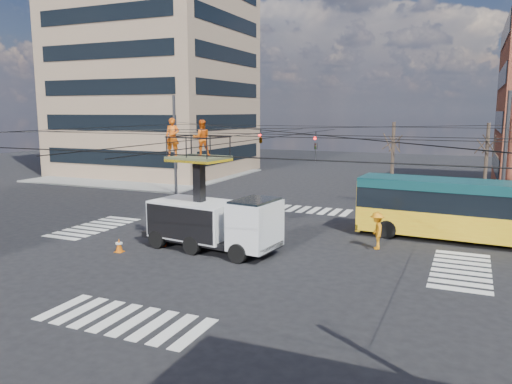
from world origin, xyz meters
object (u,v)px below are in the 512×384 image
object	(u,v)px
flagger	(377,231)
city_bus	(470,210)
traffic_cone	(119,245)
worker_ground	(162,227)
utility_truck	(213,208)

from	to	relation	value
flagger	city_bus	bearing A→B (deg)	110.48
flagger	traffic_cone	bearing A→B (deg)	-81.60
flagger	worker_ground	bearing A→B (deg)	-86.79
traffic_cone	flagger	xyz separation A→B (m)	(11.34, 5.53, 0.59)
worker_ground	flagger	size ratio (longest dim) A/B	1.07
traffic_cone	flagger	size ratio (longest dim) A/B	0.36
city_bus	flagger	size ratio (longest dim) A/B	6.19
flagger	utility_truck	bearing A→B (deg)	-82.73
utility_truck	city_bus	distance (m)	13.29
traffic_cone	flagger	distance (m)	12.63
utility_truck	worker_ground	world-z (taller)	utility_truck
utility_truck	worker_ground	size ratio (longest dim) A/B	3.64
city_bus	traffic_cone	xyz separation A→B (m)	(-15.51, -8.79, -1.39)
utility_truck	worker_ground	bearing A→B (deg)	-163.68
utility_truck	traffic_cone	size ratio (longest dim) A/B	10.72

